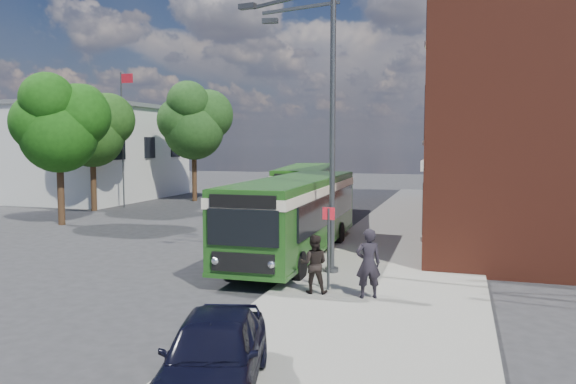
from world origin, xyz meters
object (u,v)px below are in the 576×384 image
(bus_front, at_px, (295,209))
(bus_rear, at_px, (307,187))
(parked_car, at_px, (213,354))
(street_lamp, at_px, (321,129))

(bus_front, distance_m, bus_rear, 10.93)
(bus_rear, xyz_separation_m, parked_car, (4.54, -22.60, -1.00))
(bus_rear, distance_m, parked_car, 23.08)
(street_lamp, height_order, bus_rear, street_lamp)
(street_lamp, distance_m, parked_car, 10.11)
(street_lamp, relative_size, bus_rear, 0.81)
(street_lamp, relative_size, parked_car, 2.25)
(bus_front, height_order, parked_car, bus_front)
(bus_front, bearing_deg, bus_rear, 102.95)
(parked_car, bearing_deg, street_lamp, 78.08)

